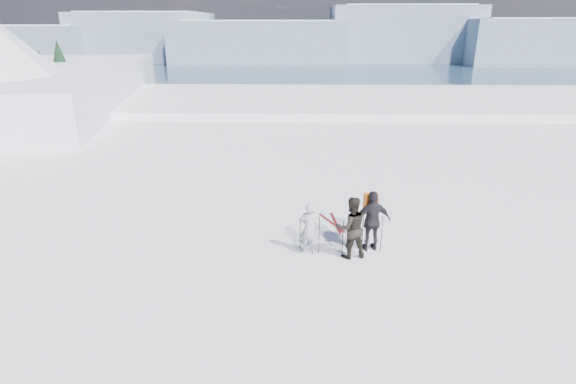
{
  "coord_description": "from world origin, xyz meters",
  "views": [
    {
      "loc": [
        -1.39,
        -9.17,
        6.42
      ],
      "look_at": [
        -1.72,
        3.0,
        1.83
      ],
      "focal_mm": 28.0,
      "sensor_mm": 36.0,
      "label": 1
    }
  ],
  "objects_px": {
    "skier_grey": "(309,228)",
    "skier_dark": "(351,227)",
    "skier_pack": "(372,221)",
    "skis_loose": "(334,223)"
  },
  "relations": [
    {
      "from": "skier_pack",
      "to": "skier_dark",
      "type": "bearing_deg",
      "value": 22.69
    },
    {
      "from": "skier_grey",
      "to": "skier_pack",
      "type": "bearing_deg",
      "value": -164.18
    },
    {
      "from": "skier_grey",
      "to": "skier_pack",
      "type": "xyz_separation_m",
      "value": [
        1.88,
        0.26,
        0.14
      ]
    },
    {
      "from": "skier_grey",
      "to": "skier_dark",
      "type": "relative_size",
      "value": 0.86
    },
    {
      "from": "skier_dark",
      "to": "skier_pack",
      "type": "relative_size",
      "value": 0.99
    },
    {
      "from": "skier_grey",
      "to": "skier_dark",
      "type": "distance_m",
      "value": 1.22
    },
    {
      "from": "skier_pack",
      "to": "skis_loose",
      "type": "distance_m",
      "value": 2.31
    },
    {
      "from": "skier_dark",
      "to": "skis_loose",
      "type": "xyz_separation_m",
      "value": [
        -0.31,
        2.32,
        -0.92
      ]
    },
    {
      "from": "skier_pack",
      "to": "skis_loose",
      "type": "bearing_deg",
      "value": -72.91
    },
    {
      "from": "skier_grey",
      "to": "skier_pack",
      "type": "distance_m",
      "value": 1.9
    }
  ]
}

